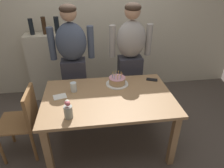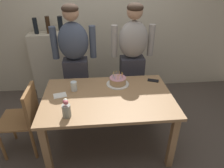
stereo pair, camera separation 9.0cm
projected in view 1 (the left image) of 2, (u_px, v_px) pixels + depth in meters
name	position (u px, v px, depth m)	size (l,w,h in m)	color
ground_plane	(109.00, 143.00, 2.68)	(10.00, 10.00, 0.00)	#564C44
back_wall	(97.00, 19.00, 3.38)	(5.20, 0.10, 2.60)	beige
dining_table	(108.00, 103.00, 2.37)	(1.50, 0.96, 0.74)	#A37A51
birthday_cake	(117.00, 81.00, 2.54)	(0.29, 0.29, 0.16)	white
water_glass_near	(74.00, 87.00, 2.39)	(0.07, 0.07, 0.12)	silver
cell_phone	(152.00, 80.00, 2.67)	(0.14, 0.07, 0.01)	black
napkin_stack	(60.00, 97.00, 2.31)	(0.15, 0.11, 0.01)	white
flower_vase	(68.00, 109.00, 1.94)	(0.09, 0.09, 0.20)	#999E93
person_man_bearded	(73.00, 63.00, 2.82)	(0.61, 0.27, 1.66)	#33333D
person_woman_cardigan	(130.00, 60.00, 2.92)	(0.61, 0.27, 1.66)	#33333D
dining_chair	(24.00, 118.00, 2.33)	(0.42, 0.42, 0.87)	olive
shelf_cabinet	(51.00, 66.00, 3.45)	(0.68, 0.30, 1.40)	beige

